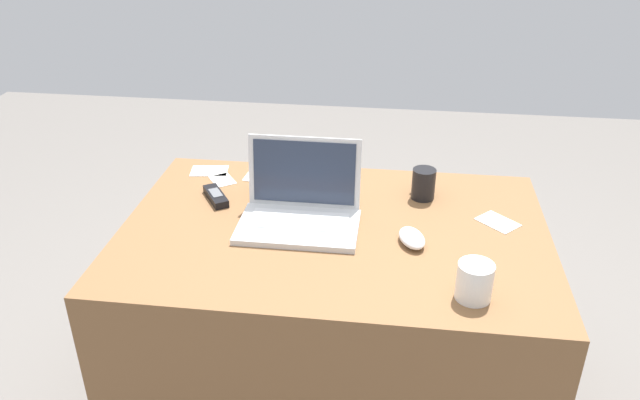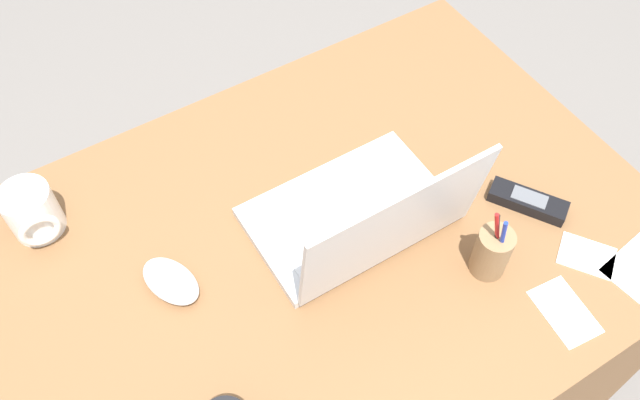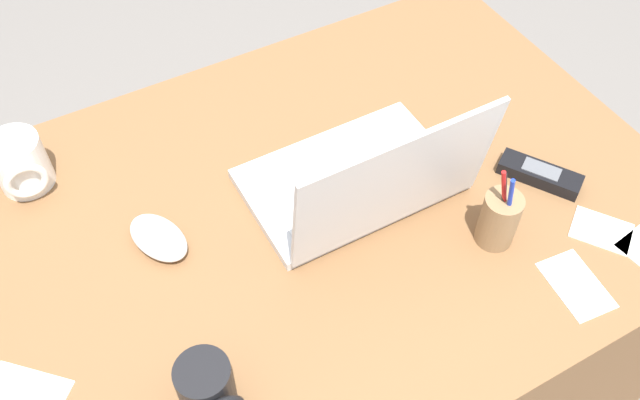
# 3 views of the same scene
# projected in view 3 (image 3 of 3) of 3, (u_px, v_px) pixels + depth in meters

# --- Properties ---
(ground_plane) EXTENTS (6.00, 6.00, 0.00)m
(ground_plane) POSITION_uv_depth(u_px,v_px,m) (308.00, 392.00, 1.68)
(ground_plane) COLOR slate
(desk) EXTENTS (1.25, 0.84, 0.71)m
(desk) POSITION_uv_depth(u_px,v_px,m) (306.00, 320.00, 1.41)
(desk) COLOR brown
(desk) RESTS_ON ground
(laptop) EXTENTS (0.35, 0.26, 0.23)m
(laptop) POSITION_uv_depth(u_px,v_px,m) (363.00, 181.00, 1.12)
(laptop) COLOR silver
(laptop) RESTS_ON desk
(computer_mouse) EXTENTS (0.10, 0.13, 0.04)m
(computer_mouse) POSITION_uv_depth(u_px,v_px,m) (159.00, 238.00, 1.08)
(computer_mouse) COLOR white
(computer_mouse) RESTS_ON desk
(coffee_mug_white) EXTENTS (0.07, 0.09, 0.10)m
(coffee_mug_white) POSITION_uv_depth(u_px,v_px,m) (208.00, 390.00, 0.89)
(coffee_mug_white) COLOR black
(coffee_mug_white) RESTS_ON desk
(coffee_mug_tall) EXTENTS (0.09, 0.10, 0.10)m
(coffee_mug_tall) POSITION_uv_depth(u_px,v_px,m) (20.00, 164.00, 1.14)
(coffee_mug_tall) COLOR white
(coffee_mug_tall) RESTS_ON desk
(cordless_phone) EXTENTS (0.11, 0.14, 0.03)m
(cordless_phone) POSITION_uv_depth(u_px,v_px,m) (540.00, 174.00, 1.17)
(cordless_phone) COLOR black
(cordless_phone) RESTS_ON desk
(pen_holder) EXTENTS (0.06, 0.06, 0.16)m
(pen_holder) POSITION_uv_depth(u_px,v_px,m) (499.00, 219.00, 1.06)
(pen_holder) COLOR olive
(pen_holder) RESTS_ON desk
(paper_note_near_laptop) EXTENTS (0.08, 0.12, 0.00)m
(paper_note_near_laptop) POSITION_uv_depth(u_px,v_px,m) (576.00, 285.00, 1.05)
(paper_note_near_laptop) COLOR white
(paper_note_near_laptop) RESTS_ON desk
(paper_note_right) EXTENTS (0.14, 0.14, 0.00)m
(paper_note_right) POSITION_uv_depth(u_px,v_px,m) (23.00, 398.00, 0.93)
(paper_note_right) COLOR white
(paper_note_right) RESTS_ON desk
(paper_note_front) EXTENTS (0.11, 0.12, 0.00)m
(paper_note_front) POSITION_uv_depth(u_px,v_px,m) (601.00, 231.00, 1.11)
(paper_note_front) COLOR white
(paper_note_front) RESTS_ON desk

